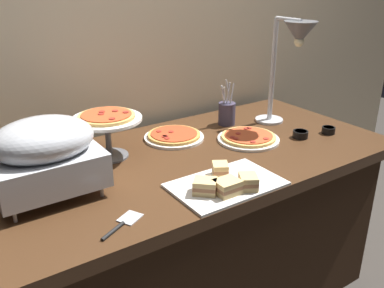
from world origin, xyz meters
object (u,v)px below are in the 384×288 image
pizza_plate_front (174,136)px  sandwich_platter (225,183)px  heat_lamp (294,45)px  utensil_holder (227,113)px  sauce_cup_near (328,130)px  sauce_cup_far (300,134)px  serving_spatula (122,224)px  pizza_plate_center (248,138)px  chafing_dish (45,154)px  pizza_plate_raised_stand (107,122)px

pizza_plate_front → sandwich_platter: bearing=-101.2°
heat_lamp → utensil_holder: 0.45m
sauce_cup_near → sauce_cup_far: (-0.15, 0.04, 0.00)m
heat_lamp → pizza_plate_front: (-0.53, 0.19, -0.39)m
heat_lamp → sauce_cup_near: 0.43m
heat_lamp → serving_spatula: 1.15m
sauce_cup_near → pizza_plate_center: bearing=159.0°
sauce_cup_far → utensil_holder: 0.38m
chafing_dish → sandwich_platter: bearing=-30.0°
sauce_cup_near → sauce_cup_far: bearing=166.6°
pizza_plate_raised_stand → sandwich_platter: (0.23, -0.48, -0.13)m
chafing_dish → sauce_cup_far: 1.13m
utensil_holder → sandwich_platter: bearing=-128.8°
pizza_plate_front → utensil_holder: bearing=3.6°
heat_lamp → pizza_plate_raised_stand: 0.91m
chafing_dish → pizza_plate_raised_stand: bearing=31.2°
heat_lamp → sauce_cup_near: size_ratio=8.38×
utensil_holder → sauce_cup_far: bearing=-63.6°
pizza_plate_center → sandwich_platter: (-0.37, -0.30, 0.01)m
pizza_plate_front → serving_spatula: size_ratio=1.64×
pizza_plate_raised_stand → sauce_cup_near: bearing=-18.9°
sauce_cup_far → utensil_holder: utensil_holder is taller
chafing_dish → heat_lamp: (1.16, 0.01, 0.25)m
sauce_cup_far → sauce_cup_near: bearing=-13.4°
pizza_plate_front → pizza_plate_center: 0.34m
chafing_dish → sandwich_platter: 0.62m
sandwich_platter → serving_spatula: 0.40m
pizza_plate_front → utensil_holder: size_ratio=1.19×
pizza_plate_raised_stand → pizza_plate_center: bearing=-17.5°
heat_lamp → sauce_cup_far: (-0.04, -0.13, -0.38)m
pizza_plate_front → sauce_cup_far: bearing=-32.8°
utensil_holder → pizza_plate_front: bearing=-176.4°
sauce_cup_near → serving_spatula: sauce_cup_near is taller
serving_spatula → utensil_holder: bearing=32.8°
chafing_dish → serving_spatula: (0.12, -0.31, -0.15)m
heat_lamp → pizza_plate_front: heat_lamp is taller
sandwich_platter → heat_lamp: bearing=26.7°
sauce_cup_near → serving_spatula: (-1.14, -0.16, -0.01)m
heat_lamp → serving_spatula: bearing=-162.6°
pizza_plate_front → sauce_cup_near: (0.64, -0.35, 0.00)m
pizza_plate_front → pizza_plate_raised_stand: 0.35m
sauce_cup_far → pizza_plate_center: bearing=154.2°
pizza_plate_front → pizza_plate_raised_stand: size_ratio=0.97×
pizza_plate_raised_stand → serving_spatula: pizza_plate_raised_stand is taller
pizza_plate_front → sauce_cup_near: 0.73m
sandwich_platter → sauce_cup_far: 0.62m
sandwich_platter → utensil_holder: size_ratio=1.72×
pizza_plate_raised_stand → sauce_cup_near: 1.03m
chafing_dish → heat_lamp: heat_lamp is taller
heat_lamp → serving_spatula: heat_lamp is taller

